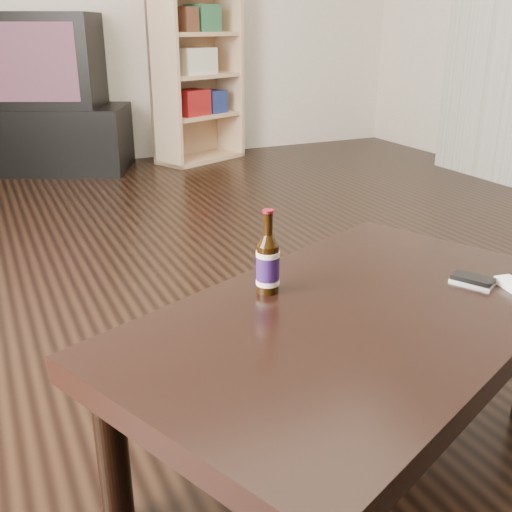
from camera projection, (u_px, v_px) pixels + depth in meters
name	position (u px, v px, depth m)	size (l,w,h in m)	color
floor	(295.00, 318.00, 2.20)	(5.00, 6.00, 0.01)	black
tv_stand	(47.00, 139.00, 4.36)	(1.15, 0.57, 0.46)	black
tv	(37.00, 60.00, 4.16)	(0.98, 0.82, 0.63)	black
bookshelf	(195.00, 72.00, 4.53)	(0.76, 0.56, 1.29)	tan
coffee_table	(355.00, 332.00, 1.33)	(1.28, 1.04, 0.42)	black
beer_bottle	(268.00, 264.00, 1.38)	(0.07, 0.07, 0.20)	black
phone	(473.00, 280.00, 1.44)	(0.09, 0.11, 0.02)	silver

